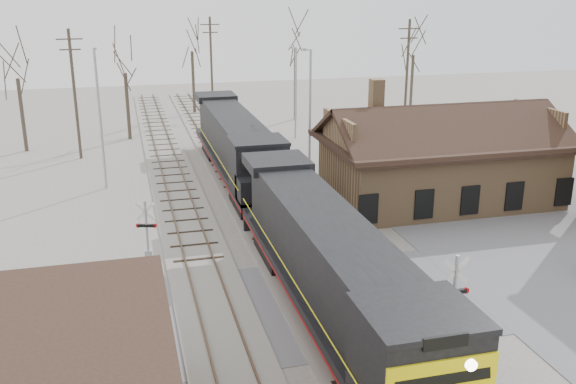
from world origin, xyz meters
TOP-DOWN VIEW (x-y plane):
  - ground at (0.00, 0.00)m, footprint 140.00×140.00m
  - road at (0.00, 0.00)m, footprint 60.00×9.00m
  - track_main at (0.00, 15.00)m, footprint 3.40×90.00m
  - track_siding at (-4.50, 15.00)m, footprint 3.40×90.00m
  - depot at (11.99, 12.00)m, footprint 15.20×9.31m
  - locomotive_lead at (0.00, -2.43)m, footprint 3.25×21.73m
  - locomotive_trailing at (0.00, 19.58)m, footprint 3.25×21.73m
  - crossbuck_near at (3.66, -5.29)m, footprint 1.19×0.31m
  - crossbuck_far at (-7.02, 5.61)m, footprint 1.02×0.36m
  - streetlight_a at (-9.23, 20.39)m, footprint 0.25×2.04m
  - streetlight_b at (5.33, 19.44)m, footprint 0.25×2.04m
  - streetlight_c at (7.71, 32.16)m, footprint 0.25×2.04m
  - utility_pole_a at (-11.32, 29.27)m, footprint 2.00×0.24m
  - utility_pole_b at (1.72, 43.87)m, footprint 2.00×0.24m
  - utility_pole_c at (16.74, 27.90)m, footprint 2.00×0.24m
  - tree_a at (-15.96, 33.02)m, footprint 4.14×4.14m
  - tree_b at (-7.24, 35.48)m, footprint 4.05×4.05m
  - tree_c at (0.05, 46.71)m, footprint 4.53×4.53m
  - tree_d at (10.05, 40.70)m, footprint 4.95×4.95m
  - tree_e at (22.00, 37.86)m, footprint 4.47×4.47m

SIDE VIEW (x-z plane):
  - ground at x=0.00m, z-range 0.00..0.00m
  - road at x=0.00m, z-range 0.00..0.03m
  - track_main at x=0.00m, z-range -0.05..0.19m
  - track_siding at x=-4.50m, z-range -0.05..0.19m
  - crossbuck_far at x=-7.02m, z-range -0.08..3.54m
  - crossbuck_near at x=3.66m, z-range -0.14..4.04m
  - depot at x=11.99m, z-range -1.54..6.36m
  - locomotive_trailing at x=0.00m, z-range 0.25..4.82m
  - locomotive_lead at x=0.00m, z-range 0.12..4.95m
  - streetlight_c at x=7.71m, z-range 0.53..8.86m
  - streetlight_b at x=5.33m, z-range 0.54..9.86m
  - streetlight_a at x=-9.23m, z-range 0.54..10.21m
  - utility_pole_a at x=-11.32m, z-range 0.23..10.62m
  - utility_pole_b at x=1.72m, z-range 0.23..10.77m
  - utility_pole_c at x=16.74m, z-range 0.23..11.06m
  - tree_b at x=-7.24m, z-range 2.10..12.01m
  - tree_a at x=-15.96m, z-range 2.15..12.29m
  - tree_e at x=22.00m, z-range 2.32..13.27m
  - tree_c at x=0.05m, z-range 2.35..13.44m
  - tree_d at x=10.05m, z-range 2.57..14.69m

